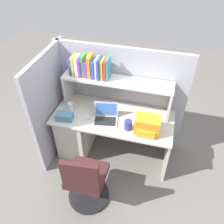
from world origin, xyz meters
TOP-DOWN VIEW (x-y plane):
  - ground_plane at (0.00, 0.00)m, footprint 8.00×8.00m
  - desk at (-0.39, 0.00)m, footprint 1.60×0.70m
  - cubicle_partition_rear at (0.00, 0.38)m, footprint 1.84×0.05m
  - cubicle_partition_left at (-0.85, -0.05)m, footprint 0.05×1.06m
  - overhead_hutch at (0.00, 0.20)m, footprint 1.44×0.28m
  - reference_books_on_shelf at (-0.36, 0.20)m, footprint 0.52×0.19m
  - laptop at (-0.08, -0.08)m, footprint 0.35×0.31m
  - backpack at (0.47, -0.17)m, footprint 0.30×0.23m
  - computer_mouse at (-0.32, -0.11)m, footprint 0.10×0.12m
  - paper_cup at (-0.60, -0.00)m, footprint 0.08×0.08m
  - tissue_box at (-0.59, -0.22)m, footprint 0.23×0.14m
  - snack_canister at (0.24, -0.18)m, footprint 0.10×0.10m
  - office_chair at (-0.11, -0.84)m, footprint 0.52×0.52m

SIDE VIEW (x-z plane):
  - ground_plane at x=0.00m, z-range 0.00..0.00m
  - office_chair at x=-0.11m, z-range -0.07..0.86m
  - desk at x=-0.39m, z-range 0.04..0.77m
  - computer_mouse at x=-0.32m, z-range 0.73..0.76m
  - cubicle_partition_rear at x=0.00m, z-range 0.00..1.55m
  - cubicle_partition_left at x=-0.85m, z-range 0.00..1.55m
  - tissue_box at x=-0.59m, z-range 0.73..0.83m
  - laptop at x=-0.08m, z-range 0.67..0.89m
  - paper_cup at x=-0.60m, z-range 0.73..0.84m
  - snack_canister at x=0.24m, z-range 0.73..0.86m
  - backpack at x=0.47m, z-range 0.73..0.95m
  - overhead_hutch at x=0.00m, z-range 0.86..1.31m
  - reference_books_on_shelf at x=-0.36m, z-range 1.16..1.46m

